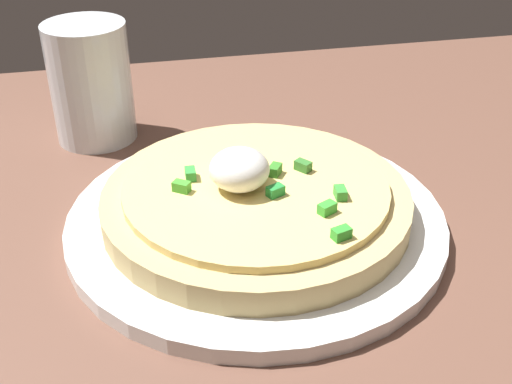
{
  "coord_description": "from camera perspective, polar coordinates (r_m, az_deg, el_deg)",
  "views": [
    {
      "loc": [
        -13.21,
        -43.69,
        32.14
      ],
      "look_at": [
        -4.13,
        -1.91,
        5.64
      ],
      "focal_mm": 45.29,
      "sensor_mm": 36.0,
      "label": 1
    }
  ],
  "objects": [
    {
      "name": "cup_far",
      "position": [
        0.66,
        -14.33,
        9.04
      ],
      "size": [
        7.87,
        7.87,
        11.67
      ],
      "color": "silver",
      "rests_on": "dining_table"
    },
    {
      "name": "dining_table",
      "position": [
        0.55,
        3.77,
        -2.44
      ],
      "size": [
        110.84,
        74.95,
        2.33
      ],
      "primitive_type": "cube",
      "color": "brown",
      "rests_on": "ground"
    },
    {
      "name": "pizza",
      "position": [
        0.51,
        -0.05,
        -0.56
      ],
      "size": [
        24.16,
        24.16,
        5.92
      ],
      "color": "tan",
      "rests_on": "plate"
    },
    {
      "name": "plate",
      "position": [
        0.52,
        -0.0,
        -2.5
      ],
      "size": [
        29.98,
        29.98,
        1.31
      ],
      "primitive_type": "cylinder",
      "color": "white",
      "rests_on": "dining_table"
    }
  ]
}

